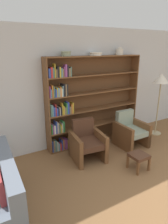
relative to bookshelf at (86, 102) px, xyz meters
name	(u,v)px	position (x,y,z in m)	size (l,w,h in m)	color
wall_back	(94,86)	(0.33, 0.17, 0.33)	(12.00, 0.06, 2.75)	silver
bookshelf	(86,102)	(0.00, 0.00, 0.00)	(2.47, 0.30, 2.12)	brown
bowl_olive	(66,53)	(-0.50, -0.02, 1.14)	(0.22, 0.22, 0.11)	gray
bowl_stoneware	(96,54)	(0.24, -0.02, 1.12)	(0.30, 0.30, 0.08)	silver
vase_tall	(120,52)	(0.93, -0.02, 1.15)	(0.17, 0.17, 0.18)	silver
armchair_leather	(87,142)	(-0.37, -0.67, -0.68)	(0.72, 0.76, 0.83)	brown
armchair_cushioned	(130,131)	(0.85, -0.67, -0.68)	(0.64, 0.68, 0.83)	brown
floor_lamp	(161,82)	(1.96, -0.51, 0.40)	(0.41, 0.41, 1.66)	tan
footstool	(139,157)	(0.28, -1.55, -0.78)	(0.33, 0.33, 0.33)	brown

